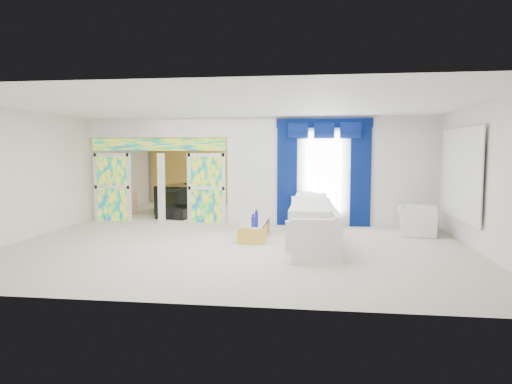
# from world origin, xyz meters

# --- Properties ---
(floor) EXTENTS (12.00, 12.00, 0.00)m
(floor) POSITION_xyz_m (0.00, 0.00, 0.00)
(floor) COLOR #B7AF9E
(floor) RESTS_ON ground
(dividing_wall) EXTENTS (5.70, 0.18, 3.00)m
(dividing_wall) POSITION_xyz_m (2.15, 1.00, 1.50)
(dividing_wall) COLOR white
(dividing_wall) RESTS_ON ground
(dividing_header) EXTENTS (4.30, 0.18, 0.55)m
(dividing_header) POSITION_xyz_m (-2.85, 1.00, 2.73)
(dividing_header) COLOR white
(dividing_header) RESTS_ON dividing_wall
(stained_panel_left) EXTENTS (0.95, 0.04, 2.00)m
(stained_panel_left) POSITION_xyz_m (-4.28, 1.00, 1.00)
(stained_panel_left) COLOR #994C3F
(stained_panel_left) RESTS_ON ground
(stained_panel_right) EXTENTS (0.95, 0.04, 2.00)m
(stained_panel_right) POSITION_xyz_m (-1.42, 1.00, 1.00)
(stained_panel_right) COLOR #994C3F
(stained_panel_right) RESTS_ON ground
(stained_transom) EXTENTS (4.00, 0.05, 0.35)m
(stained_transom) POSITION_xyz_m (-2.85, 1.00, 2.25)
(stained_transom) COLOR #994C3F
(stained_transom) RESTS_ON dividing_header
(window_pane) EXTENTS (1.00, 0.02, 2.30)m
(window_pane) POSITION_xyz_m (1.90, 0.90, 1.45)
(window_pane) COLOR white
(window_pane) RESTS_ON dividing_wall
(blue_drape_left) EXTENTS (0.55, 0.10, 2.80)m
(blue_drape_left) POSITION_xyz_m (0.90, 0.87, 1.40)
(blue_drape_left) COLOR #030F43
(blue_drape_left) RESTS_ON ground
(blue_drape_right) EXTENTS (0.55, 0.10, 2.80)m
(blue_drape_right) POSITION_xyz_m (2.90, 0.87, 1.40)
(blue_drape_right) COLOR #030F43
(blue_drape_right) RESTS_ON ground
(blue_pelmet) EXTENTS (2.60, 0.12, 0.25)m
(blue_pelmet) POSITION_xyz_m (1.90, 0.87, 2.82)
(blue_pelmet) COLOR #030F43
(blue_pelmet) RESTS_ON dividing_wall
(wall_mirror) EXTENTS (0.04, 2.70, 1.90)m
(wall_mirror) POSITION_xyz_m (4.94, -1.00, 1.55)
(wall_mirror) COLOR white
(wall_mirror) RESTS_ON ground
(gold_curtains) EXTENTS (9.70, 0.12, 2.90)m
(gold_curtains) POSITION_xyz_m (0.00, 5.90, 1.50)
(gold_curtains) COLOR #B58F2B
(gold_curtains) RESTS_ON ground
(white_sofa) EXTENTS (1.15, 4.38, 0.83)m
(white_sofa) POSITION_xyz_m (1.61, -1.44, 0.41)
(white_sofa) COLOR white
(white_sofa) RESTS_ON ground
(coffee_table) EXTENTS (0.64, 1.70, 0.37)m
(coffee_table) POSITION_xyz_m (0.26, -1.14, 0.19)
(coffee_table) COLOR gold
(coffee_table) RESTS_ON ground
(console_table) EXTENTS (1.17, 0.50, 0.38)m
(console_table) POSITION_xyz_m (1.78, 0.77, 0.19)
(console_table) COLOR white
(console_table) RESTS_ON ground
(table_lamp) EXTENTS (0.36, 0.36, 0.58)m
(table_lamp) POSITION_xyz_m (1.48, 0.77, 0.67)
(table_lamp) COLOR white
(table_lamp) RESTS_ON console_table
(armchair) EXTENTS (1.18, 1.28, 0.70)m
(armchair) POSITION_xyz_m (4.20, -0.22, 0.35)
(armchair) COLOR white
(armchair) RESTS_ON ground
(grand_piano) EXTENTS (1.77, 2.10, 0.93)m
(grand_piano) POSITION_xyz_m (-2.64, 3.15, 0.46)
(grand_piano) COLOR black
(grand_piano) RESTS_ON ground
(piano_bench) EXTENTS (1.04, 0.58, 0.33)m
(piano_bench) POSITION_xyz_m (-2.64, 1.55, 0.16)
(piano_bench) COLOR black
(piano_bench) RESTS_ON ground
(tv_console) EXTENTS (0.61, 0.57, 0.76)m
(tv_console) POSITION_xyz_m (-4.43, 2.29, 0.38)
(tv_console) COLOR tan
(tv_console) RESTS_ON ground
(chandelier) EXTENTS (0.60, 0.60, 0.60)m
(chandelier) POSITION_xyz_m (-2.30, 3.40, 2.65)
(chandelier) COLOR gold
(chandelier) RESTS_ON ceiling
(decanters) EXTENTS (0.12, 0.89, 0.25)m
(decanters) POSITION_xyz_m (0.29, -1.23, 0.47)
(decanters) COLOR white
(decanters) RESTS_ON coffee_table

